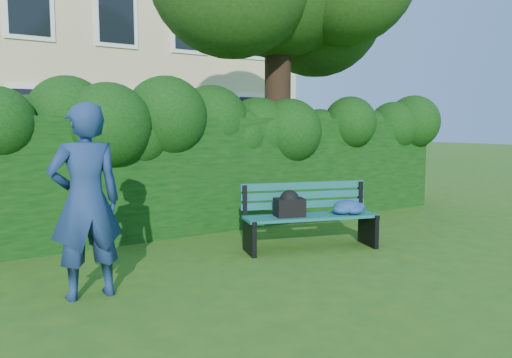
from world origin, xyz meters
TOP-DOWN VIEW (x-y plane):
  - ground at (0.00, 0.00)m, footprint 80.00×80.00m
  - apartment_building at (-0.00, 13.99)m, footprint 16.00×8.08m
  - hedge at (0.00, 2.20)m, footprint 10.00×1.00m
  - park_bench at (0.65, 0.11)m, footprint 1.90×1.08m
  - man_reading at (-2.48, -0.18)m, footprint 0.70×0.47m

SIDE VIEW (x-z plane):
  - ground at x=0.00m, z-range 0.00..0.00m
  - park_bench at x=0.65m, z-range 0.06..0.95m
  - hedge at x=0.00m, z-range 0.00..1.80m
  - man_reading at x=-2.48m, z-range 0.00..1.90m
  - apartment_building at x=0.00m, z-range 0.00..12.00m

